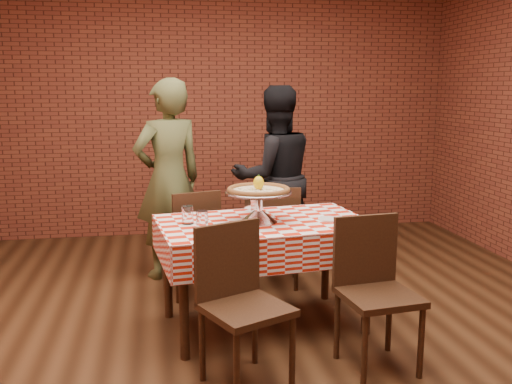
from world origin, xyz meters
The scene contains 19 objects.
ground centered at (0.00, 0.00, 0.00)m, with size 6.00×6.00×0.00m, color black.
back_wall centered at (0.00, 3.00, 1.45)m, with size 5.50×5.50×0.00m, color brown.
table centered at (0.11, 0.30, 0.38)m, with size 1.41×0.84×0.75m, color #372111.
tablecloth centered at (0.11, 0.30, 0.64)m, with size 1.44×0.88×0.24m, color red, non-canonical shape.
pizza_stand centered at (0.07, 0.30, 0.86)m, with size 0.47×0.47×0.21m, color silver, non-canonical shape.
pizza centered at (0.07, 0.30, 0.97)m, with size 0.43×0.43×0.03m, color beige.
lemon centered at (0.07, 0.30, 1.03)m, with size 0.07×0.07×0.09m, color yellow.
water_glass_left centered at (-0.33, 0.14, 0.82)m, with size 0.08×0.08×0.12m, color white.
water_glass_right centered at (-0.41, 0.31, 0.82)m, with size 0.08×0.08×0.12m, color white.
side_plate centered at (0.56, 0.26, 0.76)m, with size 0.15×0.15×0.01m, color white.
sweetener_packet_a centered at (0.74, 0.18, 0.76)m, with size 0.05×0.04×0.01m, color white.
sweetener_packet_b centered at (0.76, 0.22, 0.76)m, with size 0.05×0.04×0.01m, color white.
condiment_caddy centered at (0.09, 0.62, 0.83)m, with size 0.10×0.08×0.14m, color silver.
chair_near_left centered at (-0.14, -0.48, 0.45)m, with size 0.43×0.43×0.91m, color #372111, non-canonical shape.
chair_near_right centered at (0.66, -0.43, 0.45)m, with size 0.42×0.42×0.90m, color #372111, non-canonical shape.
chair_far_left centered at (-0.36, 1.03, 0.43)m, with size 0.39×0.39×0.87m, color #372111, non-canonical shape.
chair_far_right centered at (0.37, 1.13, 0.43)m, with size 0.39×0.39×0.87m, color #372111, non-canonical shape.
diner_olive centered at (-0.51, 1.50, 0.87)m, with size 0.64×0.42×1.74m, color #4D522C.
diner_black centered at (0.47, 1.64, 0.84)m, with size 0.82×0.64×1.68m, color black.
Camera 1 is at (-0.60, -3.39, 1.66)m, focal length 39.51 mm.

